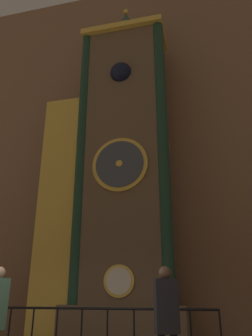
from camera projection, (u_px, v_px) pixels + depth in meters
cathedral_back_wall at (122, 134)px, 11.55m from camera, size 24.00×0.32×13.35m
clock_tower at (113, 174)px, 9.74m from camera, size 4.06×1.79×11.12m
railing_fence at (94, 336)px, 6.47m from camera, size 4.92×0.05×1.15m
visitor_far at (167, 317)px, 4.82m from camera, size 0.39×0.32×1.81m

